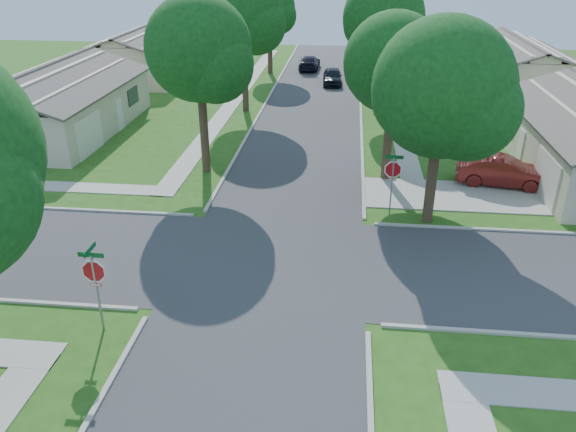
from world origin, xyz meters
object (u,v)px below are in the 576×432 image
(tree_w_near, at_px, (200,54))
(tree_w_far, at_px, (270,11))
(tree_e_mid, at_px, (384,22))
(tree_e_far, at_px, (377,6))
(tree_w_mid, at_px, (244,16))
(car_curb_west, at_px, (309,63))
(house_nw_near, at_px, (54,107))
(car_driveway, at_px, (503,171))
(house_nw_far, at_px, (144,58))
(tree_e_near, at_px, (395,68))
(stop_sign_ne, at_px, (393,172))
(tree_ne_corner, at_px, (444,94))
(car_curb_east, at_px, (332,76))
(stop_sign_sw, at_px, (94,275))
(house_ne_far, at_px, (516,73))

(tree_w_near, bearing_deg, tree_w_far, 90.01)
(tree_e_mid, xyz_separation_m, tree_e_far, (-0.00, 13.00, -0.27))
(tree_w_mid, height_order, car_curb_west, tree_w_mid)
(house_nw_near, distance_m, car_driveway, 27.20)
(house_nw_near, height_order, house_nw_far, same)
(tree_w_near, bearing_deg, house_nw_near, 152.17)
(tree_e_mid, height_order, tree_e_far, tree_e_mid)
(tree_e_near, relative_size, tree_w_near, 0.92)
(stop_sign_ne, bearing_deg, tree_e_near, 89.32)
(tree_e_near, xyz_separation_m, tree_ne_corner, (1.61, -4.80, -0.05))
(tree_ne_corner, height_order, car_curb_west, tree_ne_corner)
(tree_w_near, relative_size, house_nw_far, 0.66)
(house_nw_near, bearing_deg, car_curb_west, 54.93)
(car_curb_east, bearing_deg, house_nw_near, -141.47)
(stop_sign_sw, bearing_deg, tree_w_near, 89.77)
(tree_e_near, relative_size, house_nw_near, 0.61)
(car_driveway, bearing_deg, house_nw_near, 86.19)
(car_curb_west, bearing_deg, stop_sign_sw, 86.32)
(tree_w_mid, bearing_deg, tree_e_mid, -0.00)
(tree_e_near, xyz_separation_m, tree_w_near, (-9.40, 0.00, 0.47))
(house_nw_far, height_order, car_driveway, house_nw_far)
(car_driveway, distance_m, car_curb_west, 29.75)
(tree_w_near, height_order, tree_ne_corner, tree_w_near)
(tree_w_far, height_order, car_curb_west, tree_w_far)
(tree_e_far, distance_m, car_curb_east, 7.50)
(tree_e_far, xyz_separation_m, tree_w_far, (-9.40, -0.00, -0.47))
(stop_sign_ne, relative_size, house_ne_far, 0.22)
(tree_e_far, xyz_separation_m, car_curb_west, (-5.95, 2.06, -5.34))
(car_curb_east, bearing_deg, tree_w_mid, -125.52)
(tree_e_mid, bearing_deg, tree_w_near, -128.08)
(stop_sign_ne, xyz_separation_m, tree_w_near, (-9.34, 4.31, 4.08))
(car_driveway, bearing_deg, tree_w_near, 98.42)
(car_curb_east, bearing_deg, tree_e_near, -83.14)
(stop_sign_ne, relative_size, tree_e_near, 0.36)
(tree_e_near, xyz_separation_m, house_ne_far, (11.24, 19.99, -4.13))
(house_nw_near, bearing_deg, tree_w_far, 59.18)
(tree_e_mid, bearing_deg, house_nw_near, -163.85)
(tree_w_mid, bearing_deg, stop_sign_sw, -90.13)
(tree_e_mid, relative_size, house_nw_near, 0.68)
(tree_w_near, distance_m, tree_w_mid, 12.01)
(car_curb_west, bearing_deg, house_nw_near, 56.16)
(tree_e_mid, distance_m, tree_w_mid, 9.40)
(tree_w_far, height_order, car_curb_east, tree_w_far)
(car_curb_west, bearing_deg, tree_w_mid, 78.36)
(tree_w_near, relative_size, car_driveway, 2.00)
(stop_sign_sw, xyz_separation_m, stop_sign_ne, (9.40, 9.40, 0.00))
(tree_ne_corner, bearing_deg, house_ne_far, 68.77)
(tree_w_near, relative_size, tree_w_far, 1.12)
(tree_e_near, relative_size, house_ne_far, 0.61)
(tree_w_near, height_order, car_curb_west, tree_w_near)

